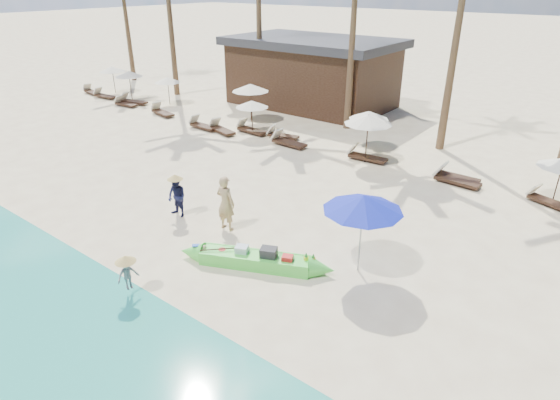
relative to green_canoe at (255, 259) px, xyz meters
The scene contains 29 objects.
ground 1.75m from the green_canoe, behind, with size 240.00×240.00×0.00m, color beige.
wet_sand_strip 5.54m from the green_canoe, 108.02° to the right, with size 240.00×4.50×0.01m, color tan.
green_canoe is the anchor object (origin of this frame).
tourist 2.64m from the green_canoe, 152.80° to the left, with size 0.70×0.46×1.93m, color tan.
vendor_green 4.40m from the green_canoe, 169.51° to the left, with size 0.72×0.56×1.48m, color #15183B.
vendor_yellow 3.60m from the green_canoe, 120.03° to the right, with size 0.59×0.34×0.91m, color gray.
blue_umbrella 3.59m from the green_canoe, 33.53° to the left, with size 2.24×2.24×2.41m.
resort_parasol_0 25.97m from the green_canoe, 154.10° to the left, with size 1.87×1.87×1.92m.
lounger_0_left 26.40m from the green_canoe, 157.66° to the left, with size 1.87×0.83×0.61m.
lounger_0_right 24.51m from the green_canoe, 156.39° to the left, with size 1.92×0.73×0.64m.
resort_parasol_1 23.24m from the green_canoe, 152.34° to the left, with size 1.91×1.91×1.97m.
lounger_1_left 21.43m from the green_canoe, 154.32° to the left, with size 1.75×0.69×0.58m.
lounger_1_right 21.83m from the green_canoe, 152.77° to the left, with size 2.06×1.03×0.67m.
resort_parasol_2 20.83m from the green_canoe, 146.55° to the left, with size 1.76×1.76×1.82m.
lounger_2_left 18.20m from the green_canoe, 149.08° to the left, with size 2.03×0.96×0.66m.
resort_parasol_3 15.62m from the green_canoe, 131.29° to the left, with size 2.16×2.16×2.23m.
lounger_3_left 14.49m from the green_canoe, 142.35° to the left, with size 1.92×0.67×0.65m.
lounger_3_right 13.50m from the green_canoe, 138.39° to the left, with size 2.00×1.07×0.65m.
resort_parasol_4 13.09m from the green_canoe, 131.08° to the left, with size 1.80×1.80×1.85m.
lounger_4_left 13.23m from the green_canoe, 131.50° to the left, with size 1.98×0.71×0.66m.
lounger_4_right 12.30m from the green_canoe, 123.94° to the left, with size 1.82×0.85×0.59m.
resort_parasol_5 11.57m from the green_canoe, 101.76° to the left, with size 1.92×1.92×1.98m.
lounger_5_left 11.11m from the green_canoe, 121.99° to the left, with size 2.00×0.69×0.67m.
resort_parasol_6 10.08m from the green_canoe, 99.40° to the left, with size 2.17×2.17×2.24m.
lounger_6_left 10.10m from the green_canoe, 99.80° to the left, with size 1.93×0.70×0.65m.
lounger_6_right 10.07m from the green_canoe, 75.38° to the left, with size 1.95×0.70×0.65m.
lounger_7_left 10.44m from the green_canoe, 76.42° to the left, with size 1.80×0.60×0.61m.
lounger_7_right 11.58m from the green_canoe, 58.82° to the left, with size 1.75×1.05×0.57m.
pavilion_west 19.88m from the green_canoe, 119.40° to the left, with size 10.80×6.60×4.30m.
Camera 1 is at (9.44, -8.55, 7.73)m, focal length 30.00 mm.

